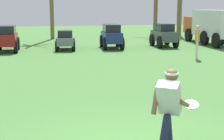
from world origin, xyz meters
name	(u,v)px	position (x,y,z in m)	size (l,w,h in m)	color
frisbee_thrower	(169,108)	(0.40, -0.14, 0.79)	(0.88, 0.84, 1.41)	#191E38
frisbee_in_flight	(191,105)	(1.01, 0.36, 0.68)	(0.35, 0.34, 0.11)	white
teammate_near_sideline	(197,39)	(5.56, 9.61, 0.94)	(0.33, 0.48, 1.56)	silver
parked_car_slot_c	(7,38)	(-3.27, 14.29, 0.74)	(1.17, 2.36, 1.40)	maroon
parked_car_slot_d	(65,40)	(-0.14, 14.43, 0.56)	(1.26, 2.27, 1.10)	slate
parked_car_slot_e	(111,36)	(2.55, 14.55, 0.74)	(1.30, 2.41, 1.40)	navy
parked_car_slot_f	(164,34)	(5.85, 14.78, 0.74)	(1.23, 2.38, 1.40)	#474C51
box_truck	(210,25)	(9.27, 15.56, 1.23)	(1.58, 5.94, 2.20)	#CC4C19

